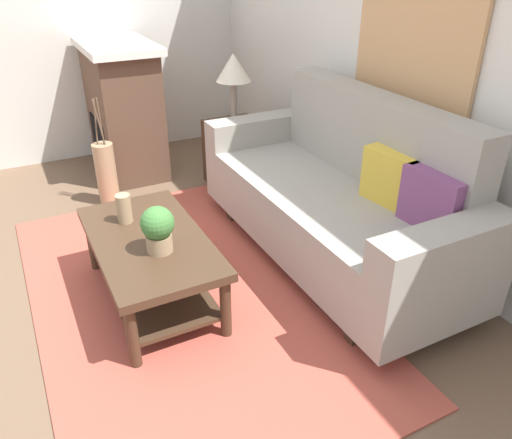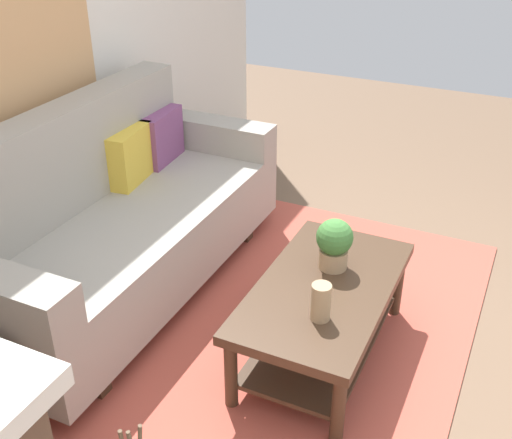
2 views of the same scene
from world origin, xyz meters
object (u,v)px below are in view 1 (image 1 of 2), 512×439
object	(u,v)px
throw_pillow_plum	(432,201)
floor_vase	(106,174)
tabletop_vase	(124,209)
side_table	(235,154)
table_lamp	(233,71)
fireplace	(124,109)
framed_painting	(416,25)
throw_pillow_mustard	(391,178)
coffee_table	(150,255)
couch	(337,199)
potted_plant_tabletop	(158,228)

from	to	relation	value
throw_pillow_plum	floor_vase	bearing A→B (deg)	-148.89
tabletop_vase	side_table	distance (m)	1.61
table_lamp	floor_vase	size ratio (longest dim) A/B	1.12
fireplace	table_lamp	bearing A→B (deg)	44.71
framed_painting	floor_vase	bearing A→B (deg)	-132.39
throw_pillow_mustard	fireplace	xyz separation A→B (m)	(-2.45, -0.97, -0.09)
coffee_table	side_table	size ratio (longest dim) A/B	1.96
fireplace	framed_painting	world-z (taller)	framed_painting
couch	side_table	xyz separation A→B (m)	(-1.37, -0.09, -0.15)
throw_pillow_mustard	tabletop_vase	world-z (taller)	throw_pillow_mustard
coffee_table	table_lamp	world-z (taller)	table_lamp
coffee_table	fireplace	size ratio (longest dim) A/B	0.95
side_table	throw_pillow_plum	bearing A→B (deg)	6.18
potted_plant_tabletop	table_lamp	size ratio (longest dim) A/B	0.46
potted_plant_tabletop	floor_vase	distance (m)	1.62
throw_pillow_plum	floor_vase	size ratio (longest dim) A/B	0.71
coffee_table	fireplace	bearing A→B (deg)	169.16
throw_pillow_plum	potted_plant_tabletop	xyz separation A→B (m)	(-0.57, -1.34, -0.11)
throw_pillow_mustard	floor_vase	size ratio (longest dim) A/B	0.71
throw_pillow_mustard	table_lamp	xyz separation A→B (m)	(-1.70, -0.22, 0.31)
coffee_table	tabletop_vase	world-z (taller)	tabletop_vase
couch	tabletop_vase	world-z (taller)	couch
throw_pillow_plum	side_table	xyz separation A→B (m)	(-2.03, -0.22, -0.40)
tabletop_vase	floor_vase	bearing A→B (deg)	174.19
tabletop_vase	table_lamp	distance (m)	1.66
tabletop_vase	potted_plant_tabletop	bearing A→B (deg)	11.55
tabletop_vase	floor_vase	size ratio (longest dim) A/B	0.34
throw_pillow_mustard	throw_pillow_plum	world-z (taller)	same
table_lamp	couch	bearing A→B (deg)	3.89
table_lamp	fireplace	xyz separation A→B (m)	(-0.76, -0.75, -0.41)
throw_pillow_plum	tabletop_vase	bearing A→B (deg)	-124.56
tabletop_vase	couch	bearing A→B (deg)	76.07
throw_pillow_mustard	floor_vase	distance (m)	2.29
couch	throw_pillow_mustard	size ratio (longest dim) A/B	5.93
tabletop_vase	fireplace	world-z (taller)	fireplace
potted_plant_tabletop	framed_painting	size ratio (longest dim) A/B	0.26
potted_plant_tabletop	fireplace	xyz separation A→B (m)	(-2.21, 0.37, 0.02)
table_lamp	framed_painting	bearing A→B (deg)	22.29
tabletop_vase	floor_vase	world-z (taller)	tabletop_vase
tabletop_vase	side_table	world-z (taller)	tabletop_vase
table_lamp	fireplace	distance (m)	1.14
couch	tabletop_vase	distance (m)	1.34
fireplace	framed_painting	distance (m)	2.64
floor_vase	couch	bearing A→B (deg)	38.10
side_table	fireplace	world-z (taller)	fireplace
tabletop_vase	floor_vase	xyz separation A→B (m)	(-1.18, 0.12, -0.26)
table_lamp	coffee_table	bearing A→B (deg)	-41.48
throw_pillow_mustard	table_lamp	size ratio (longest dim) A/B	0.63
tabletop_vase	table_lamp	size ratio (longest dim) A/B	0.31
potted_plant_tabletop	fireplace	bearing A→B (deg)	170.39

